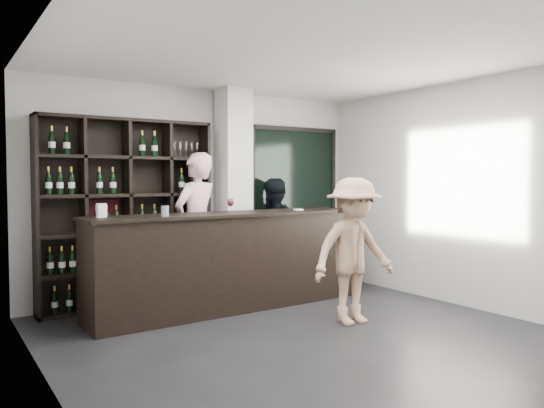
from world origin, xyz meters
TOP-DOWN VIEW (x-y plane):
  - floor at (0.00, 0.00)m, footprint 5.00×5.50m
  - wine_shelf at (-1.15, 2.57)m, footprint 2.20×0.35m
  - structural_column at (0.35, 2.47)m, footprint 0.40×0.40m
  - glass_panel at (1.55, 2.69)m, footprint 1.60×0.08m
  - tasting_counter at (-0.09, 1.75)m, footprint 3.68×0.76m
  - taster_pink at (-0.26, 2.40)m, footprint 0.85×0.71m
  - taster_black at (0.95, 2.40)m, footprint 0.91×0.77m
  - customer at (0.75, 0.40)m, footprint 1.10×0.68m
  - wine_glass at (-0.10, 1.74)m, footprint 0.11×0.11m
  - spit_cup at (-1.03, 1.59)m, footprint 0.11×0.11m
  - napkin_stack at (0.93, 1.72)m, footprint 0.12×0.12m
  - card_stand at (-1.68, 1.78)m, footprint 0.11×0.08m

SIDE VIEW (x-z plane):
  - floor at x=0.00m, z-range -0.01..0.00m
  - tasting_counter at x=-0.09m, z-range 0.00..1.22m
  - taster_black at x=0.95m, z-range 0.00..1.65m
  - customer at x=0.75m, z-range 0.00..1.65m
  - taster_pink at x=-0.26m, z-range 0.00..1.99m
  - wine_shelf at x=-1.15m, z-range 0.00..2.40m
  - napkin_stack at x=0.93m, z-range 1.22..1.23m
  - spit_cup at x=-1.03m, z-range 1.22..1.34m
  - card_stand at x=-1.68m, z-range 1.22..1.37m
  - wine_glass at x=-0.10m, z-range 1.22..1.42m
  - glass_panel at x=1.55m, z-range 0.35..2.45m
  - structural_column at x=0.35m, z-range 0.00..2.90m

